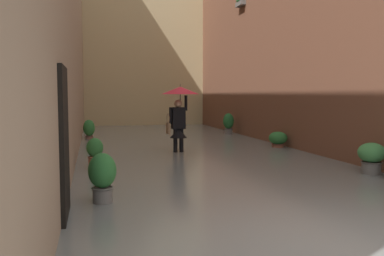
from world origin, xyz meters
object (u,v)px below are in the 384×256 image
(potted_plant_near_right, at_px, (89,130))
(potted_plant_far_right, at_px, (102,178))
(potted_plant_near_left, at_px, (228,124))
(potted_plant_mid_right, at_px, (95,154))
(potted_plant_mid_left, at_px, (372,158))
(potted_plant_far_left, at_px, (278,140))
(person_wading, at_px, (179,105))

(potted_plant_near_right, distance_m, potted_plant_far_right, 9.63)
(potted_plant_near_left, bearing_deg, potted_plant_far_right, 61.77)
(potted_plant_mid_right, bearing_deg, potted_plant_mid_left, 159.22)
(potted_plant_far_right, relative_size, potted_plant_far_left, 1.43)
(person_wading, relative_size, potted_plant_mid_left, 2.61)
(potted_plant_mid_left, bearing_deg, potted_plant_near_right, -55.82)
(person_wading, xyz_separation_m, potted_plant_mid_right, (2.40, 2.06, -1.06))
(person_wading, distance_m, potted_plant_mid_right, 3.34)
(person_wading, relative_size, potted_plant_near_right, 2.44)
(potted_plant_far_right, xyz_separation_m, potted_plant_mid_left, (-5.57, -1.06, -0.05))
(potted_plant_near_right, distance_m, potted_plant_far_left, 7.08)
(person_wading, height_order, potted_plant_mid_right, person_wading)
(potted_plant_mid_right, bearing_deg, potted_plant_far_right, 91.59)
(potted_plant_far_left, bearing_deg, potted_plant_mid_left, 89.65)
(potted_plant_far_left, xyz_separation_m, potted_plant_mid_left, (0.03, 4.59, 0.10))
(potted_plant_mid_left, bearing_deg, potted_plant_far_left, -90.35)
(person_wading, height_order, potted_plant_near_left, person_wading)
(potted_plant_far_left, height_order, potted_plant_mid_left, potted_plant_mid_left)
(potted_plant_near_left, xyz_separation_m, potted_plant_far_left, (-0.14, 4.52, -0.20))
(person_wading, distance_m, potted_plant_near_right, 5.17)
(person_wading, distance_m, potted_plant_far_right, 5.83)
(person_wading, xyz_separation_m, potted_plant_far_right, (2.32, 5.26, -1.00))
(person_wading, relative_size, potted_plant_far_left, 3.28)
(potted_plant_far_right, distance_m, potted_plant_mid_left, 5.66)
(person_wading, bearing_deg, potted_plant_near_left, -122.64)
(potted_plant_near_left, bearing_deg, potted_plant_mid_left, 90.68)
(potted_plant_near_left, distance_m, potted_plant_far_left, 4.53)
(potted_plant_far_right, bearing_deg, potted_plant_near_right, -88.48)
(person_wading, bearing_deg, potted_plant_mid_right, 40.58)
(potted_plant_far_right, xyz_separation_m, potted_plant_mid_right, (0.09, -3.20, -0.07))
(person_wading, bearing_deg, potted_plant_far_left, -173.36)
(potted_plant_far_right, xyz_separation_m, potted_plant_near_left, (-5.46, -10.17, 0.05))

